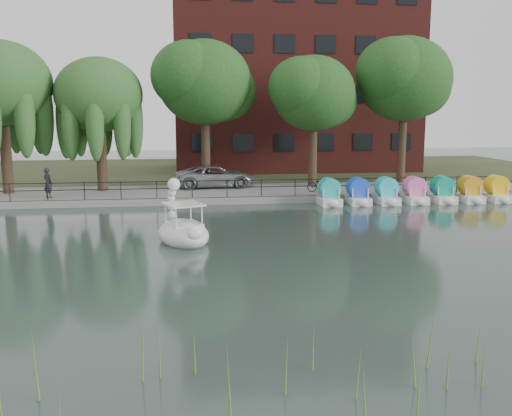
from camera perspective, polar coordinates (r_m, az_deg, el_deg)
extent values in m
plane|color=#3F504B|center=(20.16, 0.04, -5.58)|extent=(120.00, 120.00, 0.00)
cube|color=gray|center=(35.74, -3.25, 1.46)|extent=(40.00, 6.00, 0.40)
cube|color=gray|center=(32.83, -2.88, 0.73)|extent=(40.00, 0.25, 0.40)
cube|color=#47512D|center=(49.61, -4.41, 3.73)|extent=(60.00, 22.00, 0.36)
cylinder|color=black|center=(32.87, -2.92, 2.76)|extent=(32.00, 0.04, 0.04)
cylinder|color=black|center=(32.92, -2.92, 2.07)|extent=(32.00, 0.04, 0.04)
cylinder|color=black|center=(32.93, -2.92, 1.98)|extent=(0.05, 0.05, 1.00)
cube|color=#4C1E16|center=(50.35, 3.68, 14.28)|extent=(20.00, 10.00, 18.00)
cylinder|color=#473323|center=(37.40, -23.70, 4.57)|extent=(0.60, 0.60, 4.20)
ellipsoid|color=#3C6D32|center=(37.33, -24.16, 11.32)|extent=(5.88, 5.88, 5.00)
cylinder|color=#473323|center=(36.75, -15.18, 4.66)|extent=(0.60, 0.60, 3.80)
ellipsoid|color=#3C6D32|center=(36.64, -15.46, 10.88)|extent=(5.32, 5.32, 4.52)
cylinder|color=#473323|center=(37.41, -5.04, 5.58)|extent=(0.60, 0.60, 4.50)
ellipsoid|color=#2E6225|center=(37.36, -5.15, 12.40)|extent=(6.00, 6.00, 5.10)
cylinder|color=#473323|center=(37.86, 5.68, 5.27)|extent=(0.60, 0.60, 4.05)
ellipsoid|color=#2E6225|center=(37.77, 5.79, 11.34)|extent=(5.40, 5.40, 4.59)
cylinder|color=#473323|center=(40.73, 14.37, 5.80)|extent=(0.60, 0.60, 4.72)
ellipsoid|color=#2E6225|center=(40.71, 14.65, 12.38)|extent=(6.30, 6.30, 5.36)
imported|color=gray|center=(37.09, -4.07, 3.33)|extent=(3.15, 6.06, 1.63)
imported|color=gray|center=(35.19, 6.55, 2.43)|extent=(0.84, 1.79, 1.00)
imported|color=black|center=(34.52, -20.09, 2.58)|extent=(0.86, 0.82, 1.98)
ellipsoid|color=white|center=(23.48, -7.27, -2.62)|extent=(2.82, 3.47, 0.67)
cube|color=white|center=(23.31, -7.19, -1.87)|extent=(1.61, 1.68, 0.33)
cube|color=white|center=(23.20, -7.29, 0.38)|extent=(1.83, 1.89, 0.07)
ellipsoid|color=white|center=(22.26, -6.12, -2.55)|extent=(0.85, 0.76, 0.62)
sphere|color=white|center=(24.08, -8.21, 2.35)|extent=(0.53, 0.53, 0.53)
cone|color=black|center=(24.42, -8.50, 2.37)|extent=(0.31, 0.35, 0.22)
cylinder|color=yellow|center=(24.27, -8.37, 2.35)|extent=(0.31, 0.21, 0.29)
cube|color=white|center=(32.81, 7.34, 0.69)|extent=(1.15, 1.70, 0.44)
cylinder|color=#27B5B5|center=(32.80, 7.33, 1.97)|extent=(0.90, 1.20, 0.90)
cube|color=white|center=(33.28, 10.18, 0.74)|extent=(1.15, 1.70, 0.44)
cylinder|color=blue|center=(33.27, 10.16, 2.01)|extent=(0.90, 1.20, 0.90)
cube|color=white|center=(33.83, 12.93, 0.79)|extent=(1.15, 1.70, 0.44)
cylinder|color=#32CADC|center=(33.82, 12.91, 2.04)|extent=(0.90, 1.20, 0.90)
cube|color=white|center=(34.45, 15.58, 0.84)|extent=(1.15, 1.70, 0.44)
cylinder|color=pink|center=(34.44, 15.57, 2.06)|extent=(0.90, 1.20, 0.90)
cube|color=white|center=(35.14, 18.14, 0.88)|extent=(1.15, 1.70, 0.44)
cylinder|color=#109F7D|center=(35.13, 18.13, 2.08)|extent=(0.90, 1.20, 0.90)
cube|color=white|center=(35.90, 20.59, 0.92)|extent=(1.15, 1.70, 0.44)
cylinder|color=orange|center=(35.90, 20.58, 2.10)|extent=(0.90, 1.20, 0.90)
cube|color=white|center=(36.73, 22.93, 0.96)|extent=(1.15, 1.70, 0.44)
cylinder|color=yellow|center=(36.72, 22.93, 2.10)|extent=(0.90, 1.20, 0.90)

